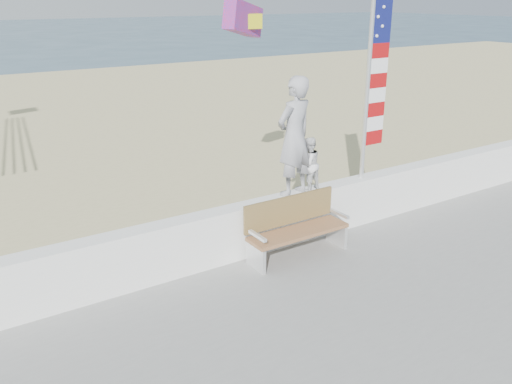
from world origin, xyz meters
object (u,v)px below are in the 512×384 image
adult (294,137)px  flag (373,76)px  child (308,164)px  bench (295,226)px

adult → flag: flag is taller
child → bench: (-0.60, -0.45, -0.87)m
bench → flag: flag is taller
bench → flag: size_ratio=0.51×
child → flag: size_ratio=0.28×
flag → adult: bearing=180.0°
adult → flag: 1.96m
adult → child: size_ratio=2.12×
adult → bench: adult is taller
adult → bench: (-0.28, -0.45, -1.42)m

